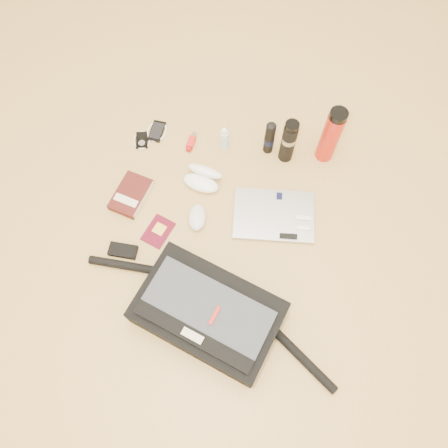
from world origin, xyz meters
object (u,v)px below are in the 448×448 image
object	(u,v)px
messenger_bag	(207,313)
thermos_black	(289,141)
thermos_red	(331,136)
book	(131,195)
laptop	(274,216)

from	to	relation	value
messenger_bag	thermos_black	distance (m)	0.77
thermos_red	messenger_bag	bearing A→B (deg)	-120.81
book	thermos_black	distance (m)	0.69
thermos_black	thermos_red	world-z (taller)	thermos_red
laptop	thermos_red	size ratio (longest dim) A/B	1.12
book	thermos_black	size ratio (longest dim) A/B	0.91
messenger_bag	thermos_red	distance (m)	0.87
messenger_bag	book	xyz separation A→B (m)	(-0.36, 0.47, -0.05)
messenger_bag	laptop	distance (m)	0.49
laptop	thermos_red	xyz separation A→B (m)	(0.21, 0.31, 0.13)
messenger_bag	thermos_black	bearing A→B (deg)	92.73
laptop	book	xyz separation A→B (m)	(-0.60, 0.05, 0.01)
laptop	thermos_red	world-z (taller)	thermos_red
thermos_red	thermos_black	bearing A→B (deg)	-172.67
book	thermos_red	bearing A→B (deg)	37.26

